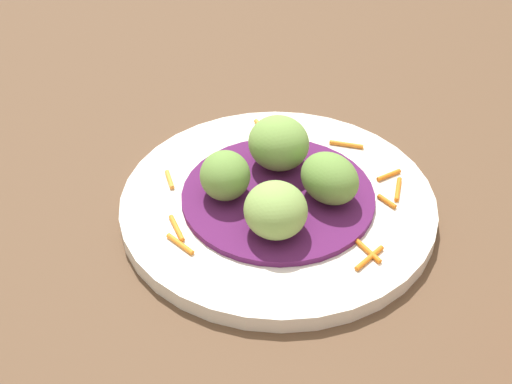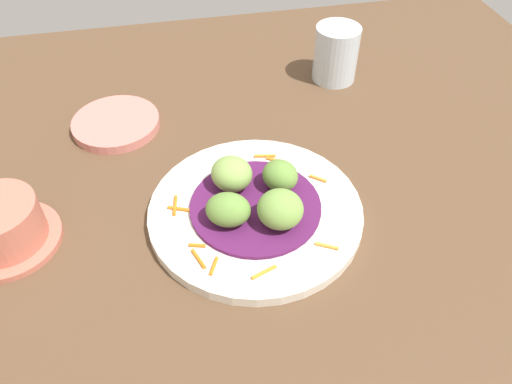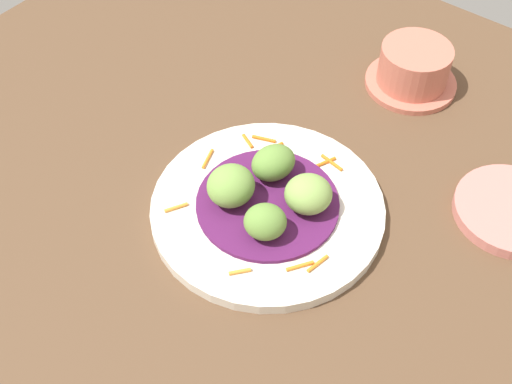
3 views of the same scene
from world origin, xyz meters
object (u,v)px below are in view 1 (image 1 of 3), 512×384
(guac_scoop_center, at_px, (279,143))
(guac_scoop_right, at_px, (225,175))
(guac_scoop_back, at_px, (276,210))
(main_plate, at_px, (277,207))
(guac_scoop_left, at_px, (330,178))

(guac_scoop_center, height_order, guac_scoop_right, guac_scoop_center)
(guac_scoop_right, distance_m, guac_scoop_back, 0.06)
(guac_scoop_center, distance_m, guac_scoop_back, 0.09)
(main_plate, height_order, guac_scoop_back, guac_scoop_back)
(main_plate, height_order, guac_scoop_right, guac_scoop_right)
(guac_scoop_left, distance_m, guac_scoop_back, 0.06)
(main_plate, xyz_separation_m, guac_scoop_right, (0.02, -0.04, 0.03))
(guac_scoop_center, bearing_deg, main_plate, 31.10)
(main_plate, bearing_deg, guac_scoop_right, -58.90)
(main_plate, distance_m, guac_scoop_back, 0.05)
(main_plate, xyz_separation_m, guac_scoop_left, (-0.02, 0.04, 0.03))
(guac_scoop_center, height_order, guac_scoop_back, guac_scoop_center)
(main_plate, distance_m, guac_scoop_right, 0.05)
(main_plate, relative_size, guac_scoop_center, 4.91)
(guac_scoop_left, xyz_separation_m, guac_scoop_right, (0.04, -0.07, -0.00))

